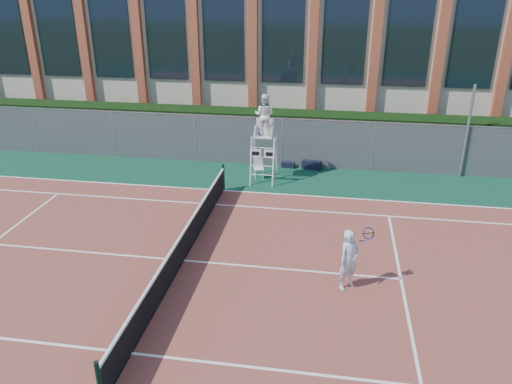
# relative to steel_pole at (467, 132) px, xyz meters

# --- Properties ---
(ground) EXTENTS (120.00, 120.00, 0.00)m
(ground) POSITION_rel_steel_pole_xyz_m (-9.76, -8.70, -1.98)
(ground) COLOR #233814
(apron) EXTENTS (36.00, 20.00, 0.01)m
(apron) POSITION_rel_steel_pole_xyz_m (-9.76, -7.70, -1.98)
(apron) COLOR #0D3C24
(apron) RESTS_ON ground
(tennis_court) EXTENTS (23.77, 10.97, 0.02)m
(tennis_court) POSITION_rel_steel_pole_xyz_m (-9.76, -8.70, -1.96)
(tennis_court) COLOR brown
(tennis_court) RESTS_ON apron
(tennis_net) EXTENTS (0.10, 11.30, 1.10)m
(tennis_net) POSITION_rel_steel_pole_xyz_m (-9.76, -8.70, -1.45)
(tennis_net) COLOR black
(tennis_net) RESTS_ON ground
(fence) EXTENTS (40.00, 0.06, 2.20)m
(fence) POSITION_rel_steel_pole_xyz_m (-9.76, 0.10, -0.88)
(fence) COLOR #595E60
(fence) RESTS_ON ground
(hedge) EXTENTS (40.00, 1.40, 2.20)m
(hedge) POSITION_rel_steel_pole_xyz_m (-9.76, 1.30, -0.88)
(hedge) COLOR black
(hedge) RESTS_ON ground
(building) EXTENTS (45.00, 10.60, 8.22)m
(building) POSITION_rel_steel_pole_xyz_m (-9.76, 9.25, 2.16)
(building) COLOR beige
(building) RESTS_ON ground
(steel_pole) EXTENTS (0.12, 0.12, 3.97)m
(steel_pole) POSITION_rel_steel_pole_xyz_m (0.00, 0.00, 0.00)
(steel_pole) COLOR #9EA0A5
(steel_pole) RESTS_ON ground
(umpire_chair) EXTENTS (1.03, 1.59, 3.69)m
(umpire_chair) POSITION_rel_steel_pole_xyz_m (-8.32, -1.65, 0.71)
(umpire_chair) COLOR white
(umpire_chair) RESTS_ON ground
(plastic_chair) EXTENTS (0.51, 0.51, 0.87)m
(plastic_chair) POSITION_rel_steel_pole_xyz_m (-8.58, -1.51, -1.46)
(plastic_chair) COLOR silver
(plastic_chair) RESTS_ON apron
(sports_bag_near) EXTENTS (0.91, 0.52, 0.37)m
(sports_bag_near) POSITION_rel_steel_pole_xyz_m (-6.37, -0.10, -1.79)
(sports_bag_near) COLOR black
(sports_bag_near) RESTS_ON apron
(sports_bag_far) EXTENTS (0.61, 0.31, 0.24)m
(sports_bag_far) POSITION_rel_steel_pole_xyz_m (-7.44, -0.10, -1.86)
(sports_bag_far) COLOR black
(sports_bag_far) RESTS_ON apron
(tennis_player) EXTENTS (1.03, 0.81, 1.75)m
(tennis_player) POSITION_rel_steel_pole_xyz_m (-4.88, -9.34, -1.08)
(tennis_player) COLOR silver
(tennis_player) RESTS_ON tennis_court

